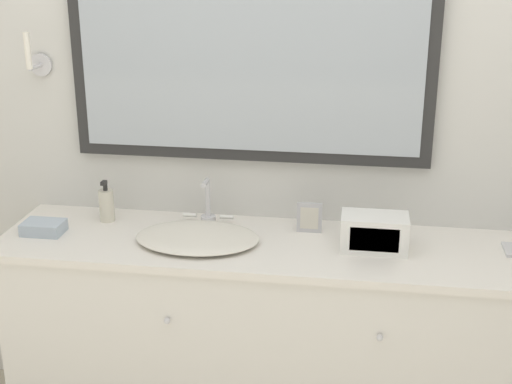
{
  "coord_description": "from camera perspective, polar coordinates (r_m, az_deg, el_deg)",
  "views": [
    {
      "loc": [
        0.28,
        -2.15,
        1.92
      ],
      "look_at": [
        -0.09,
        0.27,
        1.06
      ],
      "focal_mm": 50.0,
      "sensor_mm": 36.0,
      "label": 1
    }
  ],
  "objects": [
    {
      "name": "picture_frame",
      "position": [
        2.75,
        4.29,
        -2.06
      ],
      "size": [
        0.1,
        0.01,
        0.12
      ],
      "color": "#B2B2B7",
      "rests_on": "vanity_counter"
    },
    {
      "name": "soap_bottle",
      "position": [
        2.91,
        -11.87,
        -1.0
      ],
      "size": [
        0.06,
        0.06,
        0.17
      ],
      "color": "beige",
      "rests_on": "vanity_counter"
    },
    {
      "name": "hand_towel_near_sink",
      "position": [
        2.86,
        -16.63,
        -2.74
      ],
      "size": [
        0.15,
        0.11,
        0.05
      ],
      "color": "#A8B7C6",
      "rests_on": "vanity_counter"
    },
    {
      "name": "sink_basin",
      "position": [
        2.69,
        -4.67,
        -3.53
      ],
      "size": [
        0.47,
        0.39,
        0.19
      ],
      "color": "silver",
      "rests_on": "vanity_counter"
    },
    {
      "name": "vanity_counter",
      "position": [
        2.86,
        1.89,
        -12.01
      ],
      "size": [
        2.14,
        0.53,
        0.86
      ],
      "color": "silver",
      "rests_on": "ground_plane"
    },
    {
      "name": "wall_back",
      "position": [
        2.8,
        2.71,
        6.27
      ],
      "size": [
        8.0,
        0.18,
        2.55
      ],
      "color": "silver",
      "rests_on": "ground_plane"
    },
    {
      "name": "appliance_box",
      "position": [
        2.63,
        9.45,
        -3.22
      ],
      "size": [
        0.24,
        0.14,
        0.13
      ],
      "color": "white",
      "rests_on": "vanity_counter"
    }
  ]
}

